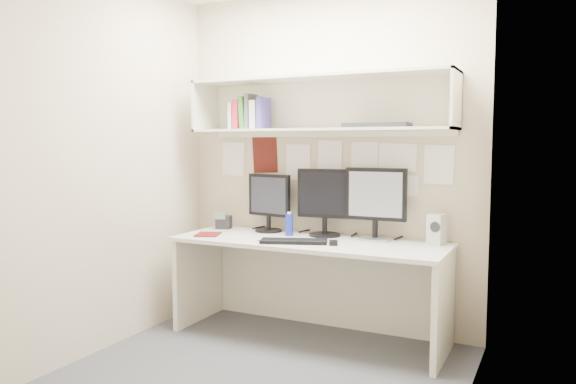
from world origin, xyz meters
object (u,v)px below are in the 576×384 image
at_px(maroon_notebook, 208,234).
at_px(monitor_left, 269,200).
at_px(monitor_center, 325,200).
at_px(desk, 309,289).
at_px(desk_phone, 224,222).
at_px(keyboard, 294,241).
at_px(monitor_right, 376,201).
at_px(speaker, 437,229).

bearing_deg(maroon_notebook, monitor_left, 27.40).
bearing_deg(monitor_left, monitor_center, 10.41).
bearing_deg(monitor_left, desk, -15.75).
xyz_separation_m(monitor_left, desk_phone, (-0.40, -0.04, -0.19)).
height_order(monitor_center, maroon_notebook, monitor_center).
bearing_deg(desk_phone, keyboard, -39.21).
xyz_separation_m(monitor_center, maroon_notebook, (-0.82, -0.37, -0.27)).
height_order(monitor_center, keyboard, monitor_center).
bearing_deg(keyboard, desk_phone, 137.08).
relative_size(monitor_right, desk_phone, 3.69).
xyz_separation_m(monitor_right, speaker, (0.44, 0.01, -0.17)).
distance_m(desk, maroon_notebook, 0.88).
bearing_deg(keyboard, desk, 54.12).
bearing_deg(monitor_right, monitor_left, 178.31).
relative_size(monitor_center, desk_phone, 3.58).
relative_size(keyboard, speaker, 2.20).
relative_size(monitor_right, maroon_notebook, 2.52).
bearing_deg(desk, speaker, 14.90).
height_order(monitor_left, monitor_center, monitor_center).
distance_m(desk, monitor_center, 0.67).
bearing_deg(maroon_notebook, speaker, -7.14).
bearing_deg(desk_phone, maroon_notebook, -94.30).
relative_size(monitor_center, keyboard, 1.09).
relative_size(desk, monitor_right, 3.82).
height_order(monitor_center, monitor_right, monitor_right).
bearing_deg(desk_phone, desk, -28.10).
bearing_deg(monitor_center, monitor_left, 173.81).
distance_m(monitor_left, monitor_center, 0.48).
relative_size(desk, maroon_notebook, 9.62).
distance_m(monitor_left, speaker, 1.32).
distance_m(monitor_left, keyboard, 0.60).
bearing_deg(monitor_right, monitor_center, 178.32).
bearing_deg(monitor_left, desk_phone, -164.59).
bearing_deg(desk, maroon_notebook, -169.35).
distance_m(keyboard, desk_phone, 0.88).
xyz_separation_m(monitor_right, desk_phone, (-1.28, -0.04, -0.22)).
relative_size(monitor_center, maroon_notebook, 2.44).
bearing_deg(keyboard, monitor_right, 19.06).
bearing_deg(maroon_notebook, monitor_right, -3.22).
xyz_separation_m(desk, monitor_left, (-0.45, 0.22, 0.61)).
distance_m(keyboard, speaker, 1.00).
relative_size(speaker, desk_phone, 1.50).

